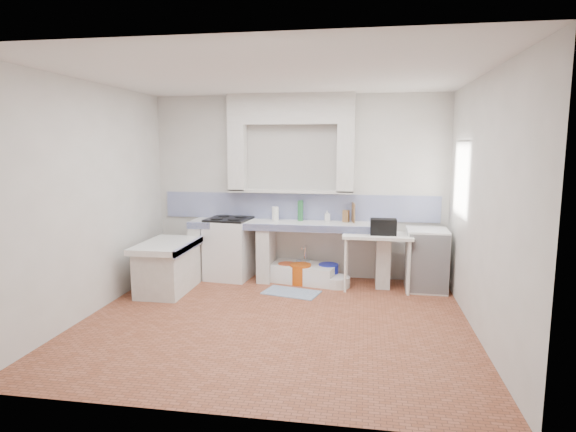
# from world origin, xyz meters

# --- Properties ---
(floor) EXTENTS (4.50, 4.50, 0.00)m
(floor) POSITION_xyz_m (0.00, 0.00, 0.00)
(floor) COLOR #9B533A
(floor) RESTS_ON ground
(ceiling) EXTENTS (4.50, 4.50, 0.00)m
(ceiling) POSITION_xyz_m (0.00, 0.00, 2.80)
(ceiling) COLOR silver
(ceiling) RESTS_ON ground
(wall_back) EXTENTS (4.50, 0.00, 4.50)m
(wall_back) POSITION_xyz_m (0.00, 2.00, 1.40)
(wall_back) COLOR silver
(wall_back) RESTS_ON ground
(wall_front) EXTENTS (4.50, 0.00, 4.50)m
(wall_front) POSITION_xyz_m (0.00, -2.00, 1.40)
(wall_front) COLOR silver
(wall_front) RESTS_ON ground
(wall_left) EXTENTS (0.00, 4.50, 4.50)m
(wall_left) POSITION_xyz_m (-2.25, 0.00, 1.40)
(wall_left) COLOR silver
(wall_left) RESTS_ON ground
(wall_right) EXTENTS (0.00, 4.50, 4.50)m
(wall_right) POSITION_xyz_m (2.25, 0.00, 1.40)
(wall_right) COLOR silver
(wall_right) RESTS_ON ground
(alcove_mass) EXTENTS (1.90, 0.25, 0.45)m
(alcove_mass) POSITION_xyz_m (-0.10, 1.88, 2.58)
(alcove_mass) COLOR silver
(alcove_mass) RESTS_ON ground
(window_frame) EXTENTS (0.35, 0.86, 1.06)m
(window_frame) POSITION_xyz_m (2.42, 1.20, 1.60)
(window_frame) COLOR #392212
(window_frame) RESTS_ON ground
(lace_valance) EXTENTS (0.01, 0.84, 0.24)m
(lace_valance) POSITION_xyz_m (2.28, 1.20, 1.98)
(lace_valance) COLOR white
(lace_valance) RESTS_ON ground
(counter_slab) EXTENTS (3.00, 0.60, 0.08)m
(counter_slab) POSITION_xyz_m (-0.10, 1.70, 0.86)
(counter_slab) COLOR white
(counter_slab) RESTS_ON ground
(counter_lip) EXTENTS (3.00, 0.04, 0.10)m
(counter_lip) POSITION_xyz_m (-0.10, 1.42, 0.86)
(counter_lip) COLOR navy
(counter_lip) RESTS_ON ground
(counter_pier_left) EXTENTS (0.20, 0.55, 0.82)m
(counter_pier_left) POSITION_xyz_m (-1.50, 1.70, 0.41)
(counter_pier_left) COLOR silver
(counter_pier_left) RESTS_ON ground
(counter_pier_mid) EXTENTS (0.20, 0.55, 0.82)m
(counter_pier_mid) POSITION_xyz_m (-0.45, 1.70, 0.41)
(counter_pier_mid) COLOR silver
(counter_pier_mid) RESTS_ON ground
(counter_pier_right) EXTENTS (0.20, 0.55, 0.82)m
(counter_pier_right) POSITION_xyz_m (1.30, 1.70, 0.41)
(counter_pier_right) COLOR silver
(counter_pier_right) RESTS_ON ground
(peninsula_top) EXTENTS (0.70, 1.10, 0.08)m
(peninsula_top) POSITION_xyz_m (-1.70, 0.90, 0.66)
(peninsula_top) COLOR white
(peninsula_top) RESTS_ON ground
(peninsula_base) EXTENTS (0.60, 1.00, 0.62)m
(peninsula_base) POSITION_xyz_m (-1.70, 0.90, 0.31)
(peninsula_base) COLOR silver
(peninsula_base) RESTS_ON ground
(peninsula_lip) EXTENTS (0.04, 1.10, 0.10)m
(peninsula_lip) POSITION_xyz_m (-1.37, 0.90, 0.66)
(peninsula_lip) COLOR navy
(peninsula_lip) RESTS_ON ground
(backsplash) EXTENTS (4.27, 0.03, 0.40)m
(backsplash) POSITION_xyz_m (0.00, 1.99, 1.10)
(backsplash) COLOR navy
(backsplash) RESTS_ON ground
(stove) EXTENTS (0.71, 0.69, 0.91)m
(stove) POSITION_xyz_m (-1.03, 1.69, 0.46)
(stove) COLOR white
(stove) RESTS_ON ground
(sink) EXTENTS (1.07, 0.73, 0.24)m
(sink) POSITION_xyz_m (0.13, 1.69, 0.12)
(sink) COLOR white
(sink) RESTS_ON ground
(side_table) EXTENTS (0.97, 0.55, 0.04)m
(side_table) POSITION_xyz_m (1.21, 1.45, 0.40)
(side_table) COLOR white
(side_table) RESTS_ON ground
(fridge) EXTENTS (0.58, 0.58, 0.87)m
(fridge) POSITION_xyz_m (1.90, 1.55, 0.44)
(fridge) COLOR white
(fridge) RESTS_ON ground
(bucket_red) EXTENTS (0.29, 0.29, 0.27)m
(bucket_red) POSITION_xyz_m (-0.12, 1.67, 0.13)
(bucket_red) COLOR #CF4B21
(bucket_red) RESTS_ON ground
(bucket_orange) EXTENTS (0.33, 0.33, 0.29)m
(bucket_orange) POSITION_xyz_m (0.10, 1.56, 0.15)
(bucket_orange) COLOR #CA4D0C
(bucket_orange) RESTS_ON ground
(bucket_blue) EXTENTS (0.32, 0.32, 0.28)m
(bucket_blue) POSITION_xyz_m (0.50, 1.69, 0.14)
(bucket_blue) COLOR #1823B5
(bucket_blue) RESTS_ON ground
(basin_white) EXTENTS (0.44, 0.44, 0.15)m
(basin_white) POSITION_xyz_m (0.65, 1.49, 0.07)
(basin_white) COLOR white
(basin_white) RESTS_ON ground
(water_bottle_a) EXTENTS (0.08, 0.08, 0.29)m
(water_bottle_a) POSITION_xyz_m (0.03, 1.85, 0.14)
(water_bottle_a) COLOR silver
(water_bottle_a) RESTS_ON ground
(water_bottle_b) EXTENTS (0.09, 0.09, 0.28)m
(water_bottle_b) POSITION_xyz_m (0.18, 1.85, 0.14)
(water_bottle_b) COLOR silver
(water_bottle_b) RESTS_ON ground
(black_bag) EXTENTS (0.36, 0.21, 0.22)m
(black_bag) POSITION_xyz_m (1.28, 1.41, 0.92)
(black_bag) COLOR black
(black_bag) RESTS_ON side_table
(green_bottle_a) EXTENTS (0.09, 0.09, 0.31)m
(green_bottle_a) POSITION_xyz_m (0.04, 1.85, 1.05)
(green_bottle_a) COLOR #276738
(green_bottle_a) RESTS_ON counter_slab
(green_bottle_b) EXTENTS (0.09, 0.09, 0.32)m
(green_bottle_b) POSITION_xyz_m (0.06, 1.85, 1.06)
(green_bottle_b) COLOR #276738
(green_bottle_b) RESTS_ON counter_slab
(knife_block) EXTENTS (0.11, 0.09, 0.18)m
(knife_block) POSITION_xyz_m (0.74, 1.85, 0.99)
(knife_block) COLOR brown
(knife_block) RESTS_ON counter_slab
(cutting_board) EXTENTS (0.06, 0.21, 0.29)m
(cutting_board) POSITION_xyz_m (0.85, 1.85, 1.05)
(cutting_board) COLOR brown
(cutting_board) RESTS_ON counter_slab
(paper_towel) EXTENTS (0.13, 0.13, 0.21)m
(paper_towel) POSITION_xyz_m (-0.33, 1.82, 1.01)
(paper_towel) COLOR white
(paper_towel) RESTS_ON counter_slab
(soap_bottle) EXTENTS (0.09, 0.10, 0.18)m
(soap_bottle) POSITION_xyz_m (0.46, 1.85, 0.99)
(soap_bottle) COLOR white
(soap_bottle) RESTS_ON counter_slab
(rug) EXTENTS (0.84, 0.60, 0.01)m
(rug) POSITION_xyz_m (0.03, 1.08, 0.01)
(rug) COLOR #375B86
(rug) RESTS_ON ground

